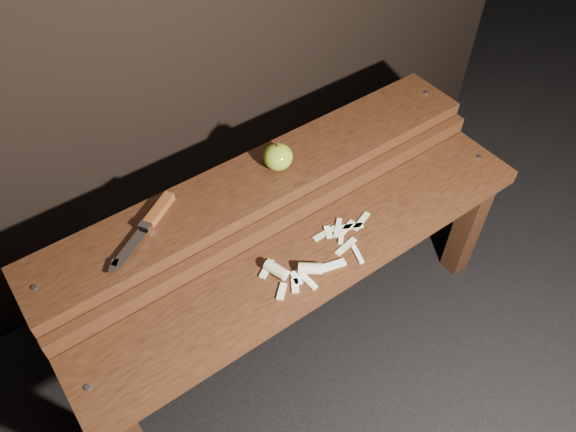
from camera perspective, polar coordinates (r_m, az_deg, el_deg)
ground at (r=1.68m, az=1.22°, el=-11.44°), size 60.00×60.00×0.00m
bench_front_tier at (r=1.36m, az=3.02°, el=-5.81°), size 1.20×0.20×0.42m
bench_rear_tier at (r=1.43m, az=-2.49°, el=1.63°), size 1.20×0.21×0.50m
apple at (r=1.36m, az=-1.02°, el=6.03°), size 0.07×0.07×0.08m
knife at (r=1.29m, az=-13.65°, el=-0.30°), size 0.22×0.14×0.02m
apple_scraps at (r=1.28m, az=1.96°, el=-4.66°), size 0.33×0.14×0.03m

